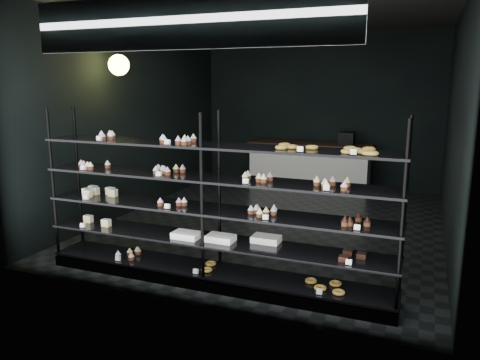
{
  "coord_description": "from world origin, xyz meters",
  "views": [
    {
      "loc": [
        2.15,
        -6.88,
        2.21
      ],
      "look_at": [
        0.16,
        -1.9,
        1.08
      ],
      "focal_mm": 35.0,
      "sensor_mm": 36.0,
      "label": 1
    }
  ],
  "objects": [
    {
      "name": "room",
      "position": [
        0.0,
        0.0,
        1.6
      ],
      "size": [
        5.01,
        6.01,
        3.2
      ],
      "color": "black",
      "rests_on": "ground"
    },
    {
      "name": "pendant_lamp",
      "position": [
        -2.1,
        -1.01,
        2.45
      ],
      "size": [
        0.3,
        0.3,
        0.88
      ],
      "color": "black",
      "rests_on": "room"
    },
    {
      "name": "display_shelf",
      "position": [
        0.02,
        -2.45,
        0.63
      ],
      "size": [
        4.0,
        0.5,
        1.91
      ],
      "color": "black",
      "rests_on": "room"
    },
    {
      "name": "signage",
      "position": [
        0.0,
        -2.93,
        2.75
      ],
      "size": [
        3.3,
        0.05,
        0.5
      ],
      "color": "#0D1745",
      "rests_on": "room"
    },
    {
      "name": "service_counter",
      "position": [
        -0.04,
        2.5,
        0.5
      ],
      "size": [
        2.51,
        0.65,
        1.23
      ],
      "color": "silver",
      "rests_on": "room"
    }
  ]
}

